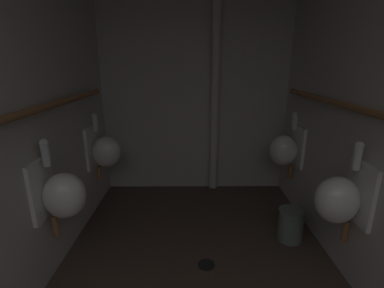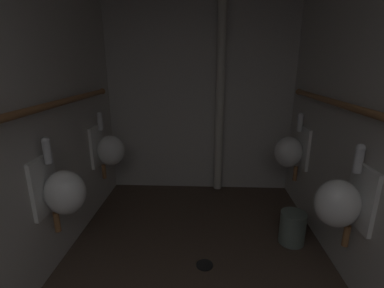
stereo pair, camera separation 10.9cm
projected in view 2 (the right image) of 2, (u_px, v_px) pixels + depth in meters
floor at (195, 280)px, 2.14m from camera, size 2.39×3.35×0.08m
wall_left at (22, 118)px, 1.83m from camera, size 0.06×3.35×2.48m
wall_right at (380, 121)px, 1.72m from camera, size 0.06×3.35×2.48m
wall_back at (200, 93)px, 3.35m from camera, size 2.39×0.06×2.48m
urinal_left_mid at (62, 191)px, 2.01m from camera, size 0.32×0.30×0.76m
urinal_left_far at (109, 149)px, 2.98m from camera, size 0.32×0.30×0.76m
urinal_right_mid at (341, 202)px, 1.85m from camera, size 0.32×0.30×0.76m
urinal_right_far at (290, 151)px, 2.94m from camera, size 0.32×0.30×0.76m
supply_pipe_left at (32, 110)px, 1.79m from camera, size 0.06×2.61×0.06m
supply_pipe_right at (363, 111)px, 1.75m from camera, size 0.06×2.57×0.06m
standpipe_back_wall at (220, 94)px, 3.24m from camera, size 0.10×0.10×2.43m
floor_drain at (205, 265)px, 2.24m from camera, size 0.14×0.14×0.01m
waste_bin at (292, 228)px, 2.49m from camera, size 0.23×0.23×0.30m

